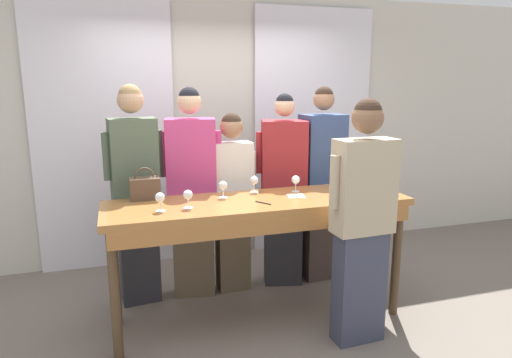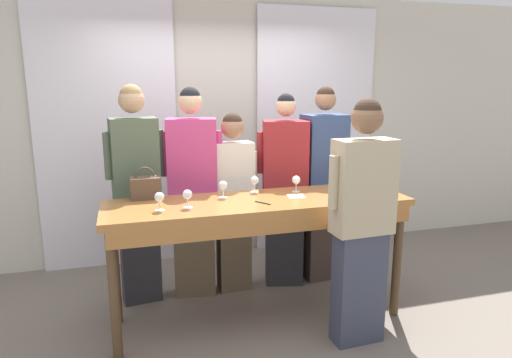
# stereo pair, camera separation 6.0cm
# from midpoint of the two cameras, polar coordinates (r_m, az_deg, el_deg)

# --- Properties ---
(ground_plane) EXTENTS (18.00, 18.00, 0.00)m
(ground_plane) POSITION_cam_midpoint_polar(r_m,az_deg,el_deg) (3.91, 0.74, -16.95)
(ground_plane) COLOR #70665B
(wall_back) EXTENTS (12.00, 0.06, 2.80)m
(wall_back) POSITION_cam_midpoint_polar(r_m,az_deg,el_deg) (4.98, -4.58, 6.33)
(wall_back) COLOR beige
(wall_back) RESTS_ON ground_plane
(curtain_panel_left) EXTENTS (1.38, 0.03, 2.69)m
(curtain_panel_left) POSITION_cam_midpoint_polar(r_m,az_deg,el_deg) (4.82, -17.72, 4.92)
(curtain_panel_left) COLOR white
(curtain_panel_left) RESTS_ON ground_plane
(curtain_panel_right) EXTENTS (1.38, 0.03, 2.69)m
(curtain_panel_right) POSITION_cam_midpoint_polar(r_m,az_deg,el_deg) (5.27, 7.76, 5.97)
(curtain_panel_right) COLOR white
(curtain_panel_right) RESTS_ON ground_plane
(tasting_bar) EXTENTS (2.35, 0.66, 1.00)m
(tasting_bar) POSITION_cam_midpoint_polar(r_m,az_deg,el_deg) (3.55, 0.89, -4.53)
(tasting_bar) COLOR #9E6633
(tasting_bar) RESTS_ON ground_plane
(wine_bottle) EXTENTS (0.07, 0.07, 0.29)m
(wine_bottle) POSITION_cam_midpoint_polar(r_m,az_deg,el_deg) (3.96, 12.98, 0.32)
(wine_bottle) COLOR black
(wine_bottle) RESTS_ON tasting_bar
(handbag) EXTENTS (0.23, 0.14, 0.25)m
(handbag) POSITION_cam_midpoint_polar(r_m,az_deg,el_deg) (3.64, -13.21, -1.01)
(handbag) COLOR brown
(handbag) RESTS_ON tasting_bar
(wine_glass_front_left) EXTENTS (0.07, 0.07, 0.14)m
(wine_glass_front_left) POSITION_cam_midpoint_polar(r_m,az_deg,el_deg) (3.58, -3.67, -0.89)
(wine_glass_front_left) COLOR white
(wine_glass_front_left) RESTS_ON tasting_bar
(wine_glass_front_mid) EXTENTS (0.07, 0.07, 0.14)m
(wine_glass_front_mid) POSITION_cam_midpoint_polar(r_m,az_deg,el_deg) (3.78, 5.50, -0.20)
(wine_glass_front_mid) COLOR white
(wine_glass_front_mid) RESTS_ON tasting_bar
(wine_glass_front_right) EXTENTS (0.07, 0.07, 0.14)m
(wine_glass_front_right) POSITION_cam_midpoint_polar(r_m,az_deg,el_deg) (3.28, -11.47, -2.32)
(wine_glass_front_right) COLOR white
(wine_glass_front_right) RESTS_ON tasting_bar
(wine_glass_center_left) EXTENTS (0.07, 0.07, 0.14)m
(wine_glass_center_left) POSITION_cam_midpoint_polar(r_m,az_deg,el_deg) (3.75, 0.29, -0.26)
(wine_glass_center_left) COLOR white
(wine_glass_center_left) RESTS_ON tasting_bar
(wine_glass_center_mid) EXTENTS (0.07, 0.07, 0.14)m
(wine_glass_center_mid) POSITION_cam_midpoint_polar(r_m,az_deg,el_deg) (3.32, -8.06, -2.03)
(wine_glass_center_mid) COLOR white
(wine_glass_center_mid) RESTS_ON tasting_bar
(wine_glass_center_right) EXTENTS (0.07, 0.07, 0.14)m
(wine_glass_center_right) POSITION_cam_midpoint_polar(r_m,az_deg,el_deg) (3.86, 15.92, -0.35)
(wine_glass_center_right) COLOR white
(wine_glass_center_right) RESTS_ON tasting_bar
(napkin) EXTENTS (0.16, 0.16, 0.00)m
(napkin) POSITION_cam_midpoint_polar(r_m,az_deg,el_deg) (3.65, 5.52, -2.16)
(napkin) COLOR white
(napkin) RESTS_ON tasting_bar
(pen) EXTENTS (0.09, 0.12, 0.01)m
(pen) POSITION_cam_midpoint_polar(r_m,az_deg,el_deg) (3.43, 1.31, -3.01)
(pen) COLOR black
(pen) RESTS_ON tasting_bar
(guest_olive_jacket) EXTENTS (0.50, 0.27, 1.88)m
(guest_olive_jacket) POSITION_cam_midpoint_polar(r_m,az_deg,el_deg) (3.98, -14.27, -1.58)
(guest_olive_jacket) COLOR #28282D
(guest_olive_jacket) RESTS_ON ground_plane
(guest_pink_top) EXTENTS (0.54, 0.30, 1.86)m
(guest_pink_top) POSITION_cam_midpoint_polar(r_m,az_deg,el_deg) (4.03, -7.47, -1.58)
(guest_pink_top) COLOR brown
(guest_pink_top) RESTS_ON ground_plane
(guest_cream_sweater) EXTENTS (0.46, 0.24, 1.63)m
(guest_cream_sweater) POSITION_cam_midpoint_polar(r_m,az_deg,el_deg) (4.12, -2.44, -2.55)
(guest_cream_sweater) COLOR brown
(guest_cream_sweater) RESTS_ON ground_plane
(guest_striped_shirt) EXTENTS (0.52, 0.37, 1.80)m
(guest_striped_shirt) POSITION_cam_midpoint_polar(r_m,az_deg,el_deg) (4.25, 4.01, -1.46)
(guest_striped_shirt) COLOR #28282D
(guest_striped_shirt) RESTS_ON ground_plane
(guest_navy_coat) EXTENTS (0.51, 0.29, 1.86)m
(guest_navy_coat) POSITION_cam_midpoint_polar(r_m,az_deg,el_deg) (4.39, 8.73, -0.59)
(guest_navy_coat) COLOR #473833
(guest_navy_coat) RESTS_ON ground_plane
(host_pouring) EXTENTS (0.54, 0.23, 1.79)m
(host_pouring) POSITION_cam_midpoint_polar(r_m,az_deg,el_deg) (3.34, 13.61, -5.02)
(host_pouring) COLOR #383D51
(host_pouring) RESTS_ON ground_plane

